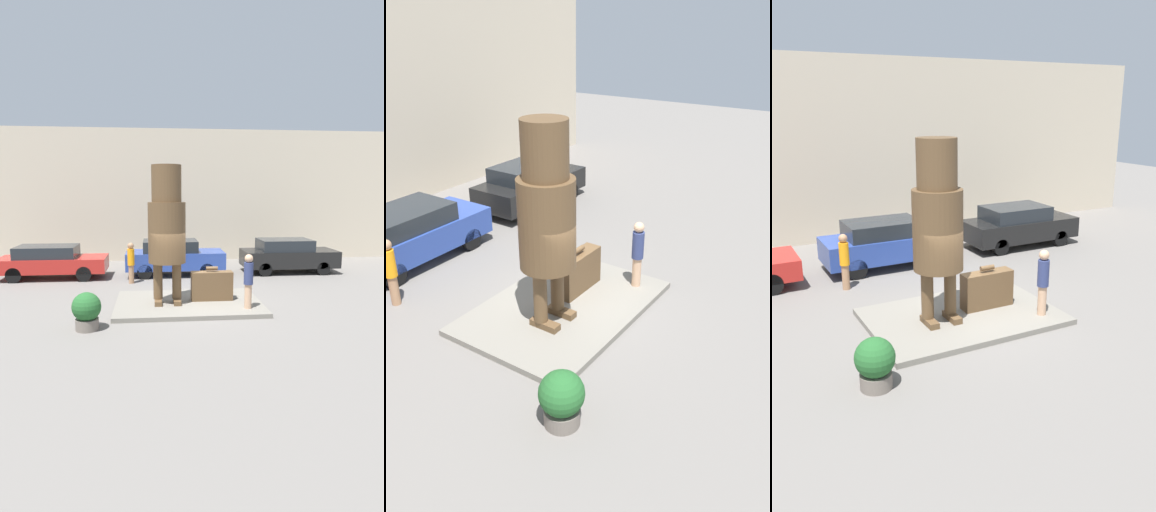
# 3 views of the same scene
# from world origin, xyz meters

# --- Properties ---
(ground_plane) EXTENTS (60.00, 60.00, 0.00)m
(ground_plane) POSITION_xyz_m (0.00, 0.00, 0.00)
(ground_plane) COLOR slate
(pedestal) EXTENTS (4.85, 3.32, 0.14)m
(pedestal) POSITION_xyz_m (0.00, 0.00, 0.07)
(pedestal) COLOR slate
(pedestal) RESTS_ON ground_plane
(building_backdrop) EXTENTS (28.00, 0.60, 7.17)m
(building_backdrop) POSITION_xyz_m (0.00, 9.48, 3.58)
(building_backdrop) COLOR beige
(building_backdrop) RESTS_ON ground_plane
(statue_figure) EXTENTS (1.22, 1.22, 4.50)m
(statue_figure) POSITION_xyz_m (-0.70, -0.11, 2.77)
(statue_figure) COLOR brown
(statue_figure) RESTS_ON pedestal
(giant_suitcase) EXTENTS (1.41, 0.43, 1.16)m
(giant_suitcase) POSITION_xyz_m (0.81, 0.13, 0.64)
(giant_suitcase) COLOR brown
(giant_suitcase) RESTS_ON pedestal
(tourist) EXTENTS (0.29, 0.29, 1.73)m
(tourist) POSITION_xyz_m (1.81, -0.97, 1.09)
(tourist) COLOR tan
(tourist) RESTS_ON pedestal
(parked_car_red) EXTENTS (4.67, 1.84, 1.45)m
(parked_car_red) POSITION_xyz_m (-5.63, 4.92, 0.78)
(parked_car_red) COLOR #B2231E
(parked_car_red) RESTS_ON ground_plane
(parked_car_blue) EXTENTS (4.44, 1.80, 1.62)m
(parked_car_blue) POSITION_xyz_m (-0.21, 5.10, 0.86)
(parked_car_blue) COLOR #284293
(parked_car_blue) RESTS_ON ground_plane
(parked_car_black) EXTENTS (4.40, 1.86, 1.59)m
(parked_car_black) POSITION_xyz_m (5.21, 5.21, 0.83)
(parked_car_black) COLOR black
(parked_car_black) RESTS_ON ground_plane
(planter_pot) EXTENTS (0.81, 0.81, 1.06)m
(planter_pot) POSITION_xyz_m (-3.01, -2.11, 0.56)
(planter_pot) COLOR #70665B
(planter_pot) RESTS_ON ground_plane
(worker_hivis) EXTENTS (0.29, 0.29, 1.72)m
(worker_hivis) POSITION_xyz_m (-2.08, 3.56, 0.94)
(worker_hivis) COLOR #A87A56
(worker_hivis) RESTS_ON ground_plane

